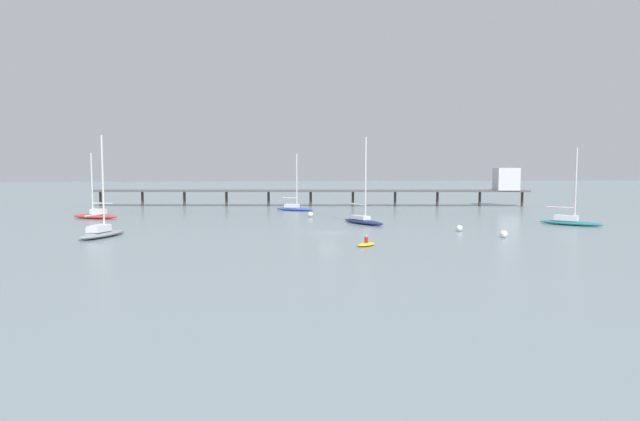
{
  "coord_description": "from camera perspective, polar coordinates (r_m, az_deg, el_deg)",
  "views": [
    {
      "loc": [
        -5.59,
        -69.92,
        8.63
      ],
      "look_at": [
        0.0,
        15.33,
        1.5
      ],
      "focal_mm": 32.1,
      "sensor_mm": 36.0,
      "label": 1
    }
  ],
  "objects": [
    {
      "name": "sailboat_blue",
      "position": [
        103.57,
        -2.57,
        0.33
      ],
      "size": [
        7.46,
        5.01,
        10.26
      ],
      "color": "#2D4CB7",
      "rests_on": "ground_plane"
    },
    {
      "name": "sailboat_teal",
      "position": [
        86.56,
        23.67,
        -0.9
      ],
      "size": [
        7.6,
        6.71,
        10.68
      ],
      "color": "#1E727A",
      "rests_on": "ground_plane"
    },
    {
      "name": "dinghy_yellow",
      "position": [
        59.7,
        4.63,
        -3.35
      ],
      "size": [
        2.62,
        2.55,
        1.14
      ],
      "color": "yellow",
      "rests_on": "ground_plane"
    },
    {
      "name": "sailboat_gray",
      "position": [
        71.14,
        -20.94,
        -1.95
      ],
      "size": [
        4.77,
        8.25,
        11.85
      ],
      "color": "gray",
      "rests_on": "ground_plane"
    },
    {
      "name": "ground_plane",
      "position": [
        70.68,
        0.81,
        -2.24
      ],
      "size": [
        400.0,
        400.0,
        0.0
      ],
      "primitive_type": "plane",
      "color": "gray"
    },
    {
      "name": "mooring_buoy_inner",
      "position": [
        74.23,
        13.72,
        -1.73
      ],
      "size": [
        0.81,
        0.81,
        0.81
      ],
      "primitive_type": "sphere",
      "color": "silver",
      "rests_on": "ground_plane"
    },
    {
      "name": "mooring_buoy_outer",
      "position": [
        69.33,
        17.83,
        -2.24
      ],
      "size": [
        0.88,
        0.88,
        0.88
      ],
      "primitive_type": "sphere",
      "color": "silver",
      "rests_on": "ground_plane"
    },
    {
      "name": "pier",
      "position": [
        114.74,
        7.29,
        2.42
      ],
      "size": [
        86.32,
        10.26,
        7.63
      ],
      "color": "#4C4C51",
      "rests_on": "ground_plane"
    },
    {
      "name": "sailboat_navy",
      "position": [
        81.1,
        4.31,
        -0.86
      ],
      "size": [
        5.9,
        8.11,
        12.19
      ],
      "color": "navy",
      "rests_on": "ground_plane"
    },
    {
      "name": "sailboat_red",
      "position": [
        94.85,
        -21.46,
        -0.37
      ],
      "size": [
        7.75,
        4.01,
        10.14
      ],
      "color": "red",
      "rests_on": "ground_plane"
    },
    {
      "name": "mooring_buoy_near",
      "position": [
        91.21,
        -0.96,
        -0.4
      ],
      "size": [
        0.84,
        0.84,
        0.84
      ],
      "primitive_type": "sphere",
      "color": "silver",
      "rests_on": "ground_plane"
    }
  ]
}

